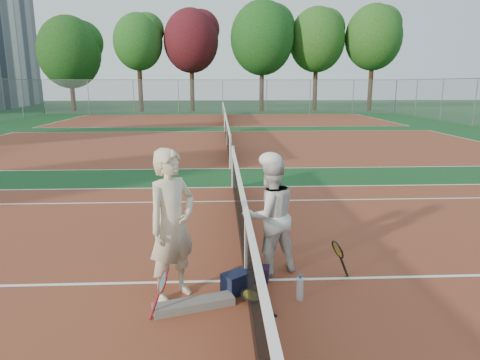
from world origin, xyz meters
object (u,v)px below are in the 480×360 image
at_px(net_main, 246,246).
at_px(racket_spare, 251,297).
at_px(player_a, 172,225).
at_px(sports_bag_navy, 236,283).
at_px(racket_black_held, 337,260).
at_px(player_b, 269,216).
at_px(sports_bag_purple, 258,274).
at_px(water_bottle, 300,289).
at_px(racket_red, 163,295).

distance_m(net_main, racket_spare, 0.75).
relative_size(player_a, sports_bag_navy, 5.51).
xyz_separation_m(player_a, racket_black_held, (2.22, 0.40, -0.68)).
distance_m(player_b, sports_bag_purple, 0.82).
bearing_deg(racket_spare, player_b, -55.68).
distance_m(net_main, sports_bag_navy, 0.52).
xyz_separation_m(net_main, racket_black_held, (1.27, 0.01, -0.23)).
bearing_deg(sports_bag_navy, racket_black_held, 13.39).
relative_size(net_main, player_a, 5.69).
xyz_separation_m(player_a, player_b, (1.30, 0.69, -0.12)).
height_order(net_main, racket_black_held, net_main).
height_order(racket_spare, sports_bag_navy, sports_bag_navy).
relative_size(player_b, sports_bag_navy, 4.85).
height_order(player_b, sports_bag_navy, player_b).
relative_size(net_main, player_b, 6.46).
height_order(net_main, water_bottle, net_main).
height_order(player_b, racket_spare, player_b).
bearing_deg(water_bottle, net_main, 138.80).
relative_size(racket_spare, sports_bag_navy, 1.70).
distance_m(net_main, player_a, 1.12).
height_order(player_b, water_bottle, player_b).
bearing_deg(racket_black_held, racket_spare, 8.97).
xyz_separation_m(sports_bag_purple, water_bottle, (0.48, -0.54, 0.04)).
distance_m(racket_spare, sports_bag_navy, 0.33).
distance_m(racket_red, racket_black_held, 2.47).
height_order(player_a, water_bottle, player_a).
bearing_deg(racket_red, racket_black_held, 5.33).
bearing_deg(player_a, water_bottle, -52.78).
distance_m(racket_black_held, sports_bag_navy, 1.47).
distance_m(net_main, racket_black_held, 1.29).
bearing_deg(player_b, water_bottle, 87.38).
relative_size(racket_spare, water_bottle, 1.99).
bearing_deg(racket_red, water_bottle, -4.90).
bearing_deg(racket_spare, racket_red, 70.18).
bearing_deg(racket_red, player_a, 65.69).
bearing_deg(water_bottle, sports_bag_purple, 131.70).
relative_size(player_b, racket_black_held, 3.02).
distance_m(racket_spare, water_bottle, 0.63).
relative_size(player_a, racket_black_held, 3.43).
height_order(net_main, racket_spare, net_main).
relative_size(player_a, player_b, 1.14).
height_order(racket_red, sports_bag_purple, racket_red).
xyz_separation_m(racket_black_held, water_bottle, (-0.63, -0.57, -0.13)).
distance_m(player_b, racket_black_held, 1.12).
height_order(racket_black_held, sports_bag_purple, racket_black_held).
distance_m(player_b, racket_spare, 1.23).
distance_m(net_main, player_b, 0.57).
bearing_deg(player_a, racket_spare, -58.48).
relative_size(net_main, racket_red, 19.14).
bearing_deg(water_bottle, racket_red, -168.77).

